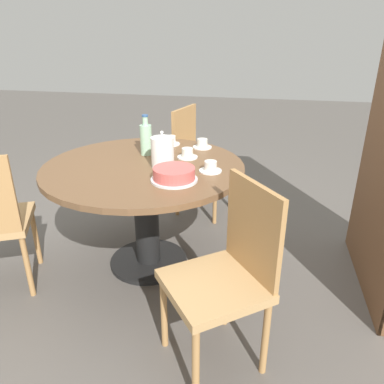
{
  "coord_description": "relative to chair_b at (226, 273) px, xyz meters",
  "views": [
    {
      "loc": [
        2.13,
        0.74,
        1.52
      ],
      "look_at": [
        0.0,
        0.31,
        0.57
      ],
      "focal_mm": 35.0,
      "sensor_mm": 36.0,
      "label": 1
    }
  ],
  "objects": [
    {
      "name": "ground_plane",
      "position": [
        -0.7,
        -0.61,
        -0.49
      ],
      "size": [
        14.0,
        14.0,
        0.0
      ],
      "primitive_type": "plane",
      "color": "#56514C"
    },
    {
      "name": "dining_table",
      "position": [
        -0.7,
        -0.61,
        0.08
      ],
      "size": [
        1.27,
        1.27,
        0.73
      ],
      "color": "black",
      "rests_on": "ground_plane"
    },
    {
      "name": "chair_b",
      "position": [
        0.0,
        0.0,
        0.0
      ],
      "size": [
        0.59,
        0.59,
        0.92
      ],
      "rotation": [
        0.0,
        0.0,
        6.93
      ],
      "color": "#A87A47",
      "rests_on": "ground_plane"
    },
    {
      "name": "chair_c",
      "position": [
        -1.61,
        -0.43,
        0.0
      ],
      "size": [
        0.52,
        0.52,
        0.92
      ],
      "rotation": [
        0.0,
        0.0,
        9.16
      ],
      "color": "#A87A47",
      "rests_on": "ground_plane"
    },
    {
      "name": "coffee_pot",
      "position": [
        -0.69,
        -0.48,
        0.35
      ],
      "size": [
        0.14,
        0.14,
        0.23
      ],
      "color": "white",
      "rests_on": "dining_table"
    },
    {
      "name": "water_bottle",
      "position": [
        -0.91,
        -0.66,
        0.35
      ],
      "size": [
        0.08,
        0.08,
        0.27
      ],
      "color": "#99C6A3",
      "rests_on": "dining_table"
    },
    {
      "name": "cake_main",
      "position": [
        -0.48,
        -0.36,
        0.28
      ],
      "size": [
        0.27,
        0.27,
        0.08
      ],
      "color": "silver",
      "rests_on": "dining_table"
    },
    {
      "name": "cup_a",
      "position": [
        -1.17,
        -0.56,
        0.27
      ],
      "size": [
        0.14,
        0.14,
        0.07
      ],
      "color": "silver",
      "rests_on": "dining_table"
    },
    {
      "name": "cup_b",
      "position": [
        -0.66,
        -0.18,
        0.27
      ],
      "size": [
        0.14,
        0.14,
        0.07
      ],
      "color": "silver",
      "rests_on": "dining_table"
    },
    {
      "name": "cup_c",
      "position": [
        -1.14,
        -0.31,
        0.27
      ],
      "size": [
        0.14,
        0.14,
        0.07
      ],
      "color": "silver",
      "rests_on": "dining_table"
    },
    {
      "name": "cup_d",
      "position": [
        -0.89,
        -0.37,
        0.27
      ],
      "size": [
        0.14,
        0.14,
        0.07
      ],
      "color": "silver",
      "rests_on": "dining_table"
    }
  ]
}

